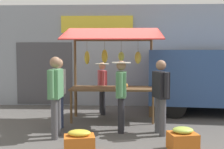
% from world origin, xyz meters
% --- Properties ---
extents(ground_plane, '(40.00, 40.00, 0.00)m').
position_xyz_m(ground_plane, '(0.00, 0.00, 0.00)').
color(ground_plane, '#514F4C').
extents(street_backdrop, '(9.00, 0.30, 3.40)m').
position_xyz_m(street_backdrop, '(0.05, -2.20, 1.70)').
color(street_backdrop, '#8C939E').
rests_on(street_backdrop, ground).
extents(market_stall, '(2.50, 1.46, 2.50)m').
position_xyz_m(market_stall, '(-0.00, -0.03, 1.54)').
color(market_stall, brown).
rests_on(market_stall, ground).
extents(vendor_with_sunhat, '(0.39, 0.65, 1.52)m').
position_xyz_m(vendor_with_sunhat, '(0.32, -0.75, 0.88)').
color(vendor_with_sunhat, '#232328').
rests_on(vendor_with_sunhat, ground).
extents(shopper_in_grey_tee, '(0.23, 0.73, 1.72)m').
position_xyz_m(shopper_in_grey_tee, '(1.14, 1.61, 1.01)').
color(shopper_in_grey_tee, '#4C4C51').
rests_on(shopper_in_grey_tee, ground).
extents(shopper_with_shopping_bag, '(0.34, 0.68, 1.65)m').
position_xyz_m(shopper_with_shopping_bag, '(-1.11, 1.29, 0.95)').
color(shopper_with_shopping_bag, '#4C4C51').
rests_on(shopper_with_shopping_bag, ground).
extents(shopper_in_striped_shirt, '(0.24, 0.71, 1.67)m').
position_xyz_m(shopper_in_striped_shirt, '(1.22, 0.98, 0.97)').
color(shopper_in_striped_shirt, navy).
rests_on(shopper_in_striped_shirt, ground).
extents(shopper_with_ponytail, '(0.42, 0.70, 1.63)m').
position_xyz_m(shopper_with_ponytail, '(-0.24, 1.11, 0.96)').
color(shopper_with_ponytail, '#232328').
rests_on(shopper_with_ponytail, ground).
extents(parked_van, '(4.59, 2.36, 1.88)m').
position_xyz_m(parked_van, '(-3.12, -0.96, 1.12)').
color(parked_van, '#2D4C84').
rests_on(parked_van, ground).
extents(produce_crate_near, '(0.57, 0.50, 0.44)m').
position_xyz_m(produce_crate_near, '(-1.39, 2.31, 0.20)').
color(produce_crate_near, '#D1661E').
rests_on(produce_crate_near, ground).
extents(produce_crate_side, '(0.61, 0.46, 0.40)m').
position_xyz_m(produce_crate_side, '(0.52, 2.45, 0.18)').
color(produce_crate_side, '#D1661E').
rests_on(produce_crate_side, ground).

